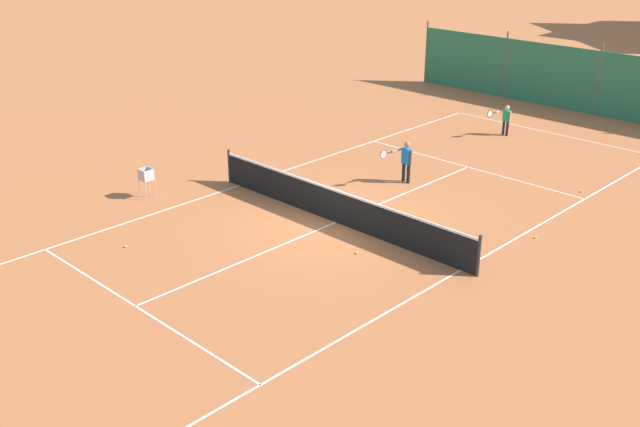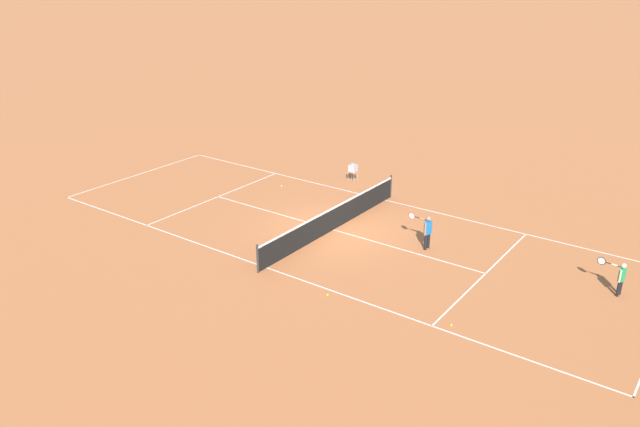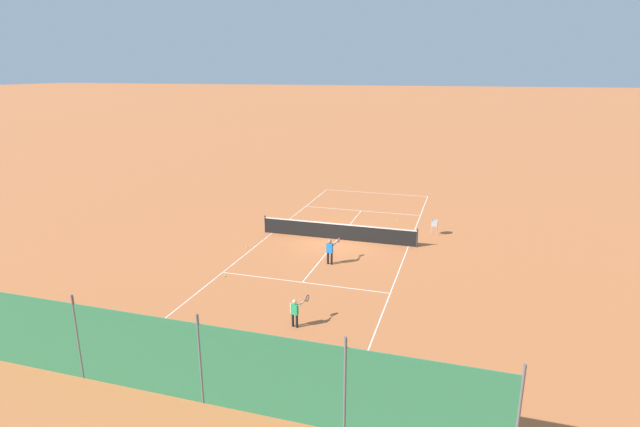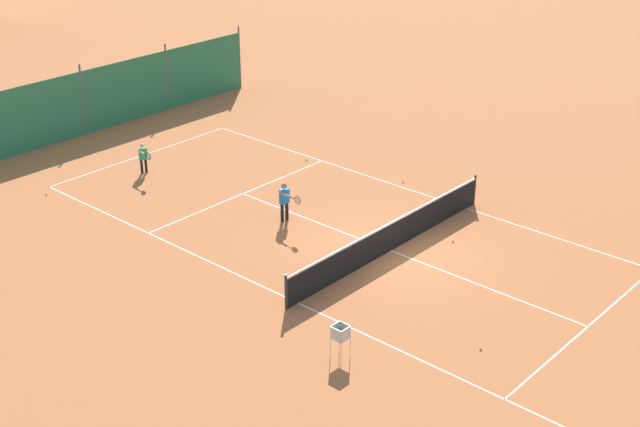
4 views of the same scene
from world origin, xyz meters
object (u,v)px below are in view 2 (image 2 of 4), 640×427
at_px(player_far_baseline, 620,276).
at_px(tennis_ball_by_net_right, 451,325).
at_px(tennis_ball_alley_left, 285,237).
at_px(tennis_ball_far_corner, 282,186).
at_px(ball_hopper, 353,169).
at_px(tennis_net, 333,218).
at_px(tennis_ball_service_box, 328,295).
at_px(player_far_service, 427,230).

relative_size(player_far_baseline, tennis_ball_by_net_right, 17.36).
distance_m(tennis_ball_alley_left, tennis_ball_by_net_right, 8.20).
relative_size(tennis_ball_far_corner, ball_hopper, 0.07).
bearing_deg(tennis_net, tennis_ball_service_box, 32.80).
distance_m(tennis_ball_alley_left, tennis_ball_service_box, 4.80).
bearing_deg(player_far_baseline, tennis_ball_service_box, -53.57).
relative_size(player_far_baseline, player_far_service, 0.87).
xyz_separation_m(player_far_baseline, tennis_ball_far_corner, (-1.66, -15.29, -0.64)).
xyz_separation_m(tennis_ball_far_corner, tennis_ball_by_net_right, (6.51, 11.77, 0.00)).
bearing_deg(ball_hopper, tennis_ball_far_corner, -42.92).
relative_size(player_far_service, tennis_ball_alley_left, 19.99).
relative_size(tennis_ball_far_corner, tennis_ball_service_box, 1.00).
distance_m(tennis_ball_far_corner, tennis_ball_service_box, 10.60).
relative_size(tennis_ball_alley_left, tennis_ball_service_box, 1.00).
xyz_separation_m(player_far_service, tennis_ball_alley_left, (2.34, -4.88, -0.73)).
bearing_deg(tennis_ball_alley_left, player_far_service, 115.60).
relative_size(tennis_ball_alley_left, tennis_ball_by_net_right, 1.00).
height_order(player_far_service, tennis_ball_service_box, player_far_service).
distance_m(tennis_ball_far_corner, tennis_ball_alley_left, 5.88).
bearing_deg(ball_hopper, tennis_net, 25.50).
bearing_deg(tennis_ball_service_box, tennis_ball_far_corner, -132.79).
distance_m(tennis_net, ball_hopper, 5.88).
height_order(tennis_ball_service_box, ball_hopper, ball_hopper).
xyz_separation_m(tennis_net, tennis_ball_far_corner, (-2.74, -4.91, -0.47)).
bearing_deg(player_far_baseline, tennis_ball_far_corner, -96.18).
height_order(player_far_service, tennis_ball_by_net_right, player_far_service).
xyz_separation_m(player_far_baseline, ball_hopper, (-4.21, -12.91, -0.02)).
bearing_deg(tennis_net, tennis_ball_far_corner, -119.23).
bearing_deg(player_far_baseline, player_far_service, -85.83).
distance_m(player_far_service, tennis_ball_by_net_right, 5.39).
bearing_deg(tennis_ball_service_box, player_far_baseline, 126.43).
relative_size(player_far_baseline, tennis_ball_far_corner, 17.36).
distance_m(tennis_net, player_far_service, 3.85).
xyz_separation_m(tennis_ball_service_box, ball_hopper, (-9.76, -5.40, 0.62)).
relative_size(player_far_service, tennis_ball_service_box, 19.99).
bearing_deg(player_far_service, tennis_ball_far_corner, -103.79).
height_order(tennis_net, ball_hopper, tennis_net).
xyz_separation_m(tennis_net, tennis_ball_by_net_right, (3.76, 6.86, -0.47)).
height_order(tennis_ball_far_corner, tennis_ball_service_box, same).
height_order(player_far_baseline, player_far_service, player_far_service).
bearing_deg(player_far_service, tennis_ball_alley_left, -64.40).
bearing_deg(player_far_baseline, tennis_ball_by_net_right, -36.00).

